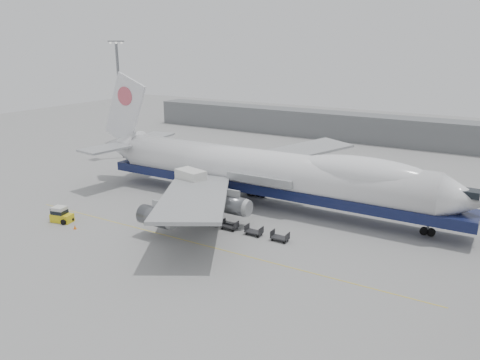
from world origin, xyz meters
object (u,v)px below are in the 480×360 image
Objects in this scene: airliner at (268,171)px; catering_truck at (191,187)px; baggage_tug at (61,215)px; ground_worker at (52,214)px.

airliner reaches higher than catering_truck.
baggage_tug is 1.88m from ground_worker.
airliner is 32.99m from ground_worker.
ground_worker is at bearing 173.50° from baggage_tug.
catering_truck is at bearing -143.25° from airliner.
baggage_tug is (-12.68, -14.56, -2.45)m from catering_truck.
catering_truck reaches higher than ground_worker.
baggage_tug is at bearing -86.50° from ground_worker.
ground_worker is (-24.18, -21.92, -4.77)m from airliner.
baggage_tug reaches higher than ground_worker.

